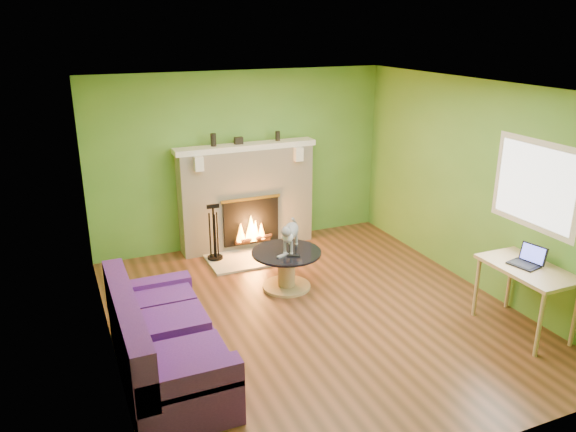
{
  "coord_description": "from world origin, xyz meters",
  "views": [
    {
      "loc": [
        -2.58,
        -5.26,
        3.24
      ],
      "look_at": [
        -0.15,
        0.4,
        1.11
      ],
      "focal_mm": 35.0,
      "sensor_mm": 36.0,
      "label": 1
    }
  ],
  "objects_px": {
    "coffee_table": "(286,267)",
    "cat": "(291,234)",
    "sofa": "(162,344)",
    "desk": "(527,275)"
  },
  "relations": [
    {
      "from": "sofa",
      "to": "desk",
      "type": "xyz_separation_m",
      "value": [
        3.81,
        -0.71,
        0.33
      ]
    },
    {
      "from": "coffee_table",
      "to": "cat",
      "type": "distance_m",
      "value": 0.43
    },
    {
      "from": "sofa",
      "to": "desk",
      "type": "relative_size",
      "value": 1.91
    },
    {
      "from": "cat",
      "to": "sofa",
      "type": "bearing_deg",
      "value": -110.34
    },
    {
      "from": "desk",
      "to": "cat",
      "type": "xyz_separation_m",
      "value": [
        -1.89,
        2.04,
        0.04
      ]
    },
    {
      "from": "coffee_table",
      "to": "desk",
      "type": "xyz_separation_m",
      "value": [
        1.97,
        -1.99,
        0.38
      ]
    },
    {
      "from": "sofa",
      "to": "coffee_table",
      "type": "xyz_separation_m",
      "value": [
        1.84,
        1.28,
        -0.05
      ]
    },
    {
      "from": "sofa",
      "to": "coffee_table",
      "type": "distance_m",
      "value": 2.24
    },
    {
      "from": "coffee_table",
      "to": "cat",
      "type": "height_order",
      "value": "cat"
    },
    {
      "from": "coffee_table",
      "to": "sofa",
      "type": "bearing_deg",
      "value": -145.16
    }
  ]
}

